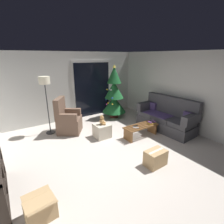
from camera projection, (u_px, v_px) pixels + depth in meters
The scene contains 18 objects.
ground_plane at pixel (114, 154), 4.26m from camera, with size 7.00×7.00×0.00m, color #BCB2A8.
wall_back at pixel (68, 87), 6.28m from camera, with size 5.72×0.12×2.50m, color beige.
wall_right at pixel (189, 92), 5.37m from camera, with size 0.12×6.00×2.50m, color beige.
patio_door_frame at pixel (92, 89), 6.79m from camera, with size 1.60×0.02×2.20m, color silver.
patio_door_glass at pixel (93, 90), 6.79m from camera, with size 1.50×0.02×2.10m, color black.
couch at pixel (166, 118), 5.61m from camera, with size 0.88×1.98×1.08m.
coffee_table at pixel (141, 129), 5.13m from camera, with size 1.10×0.40×0.36m.
remote_silver at pixel (136, 128), 4.91m from camera, with size 0.04×0.16×0.02m, color #ADADB2.
remote_black at pixel (136, 126), 5.02m from camera, with size 0.04×0.16×0.02m, color black.
book_stack at pixel (152, 122), 5.22m from camera, with size 0.25×0.17×0.08m.
cell_phone at pixel (151, 121), 5.19m from camera, with size 0.07×0.14×0.01m, color black.
christmas_tree at pixel (114, 95), 6.57m from camera, with size 0.92×0.92×2.05m.
armchair at pixel (68, 120), 5.38m from camera, with size 0.95×0.95×1.13m.
floor_lamp at pixel (45, 86), 4.97m from camera, with size 0.32×0.32×1.78m.
ottoman at pixel (102, 131), 5.11m from camera, with size 0.44×0.44×0.41m, color beige.
teddy_bear_honey at pixel (102, 121), 5.01m from camera, with size 0.22×0.21×0.29m.
cardboard_box_taped_mid_floor at pixel (155, 158), 3.79m from camera, with size 0.49×0.33×0.36m.
cardboard_box_open_near_shelf at pixel (41, 210), 2.51m from camera, with size 0.45×0.47×0.39m.
Camera 1 is at (-2.10, -3.06, 2.35)m, focal length 27.23 mm.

